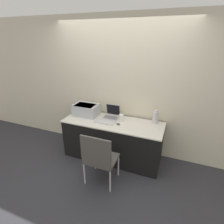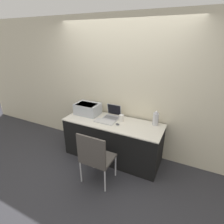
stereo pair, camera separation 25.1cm
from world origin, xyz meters
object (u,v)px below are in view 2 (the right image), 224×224
object	(u,v)px
laptop_left	(112,115)
mouse	(117,124)
external_keyboard	(104,122)
coffee_cup	(121,118)
chair	(95,156)
metal_pitcher	(156,119)
printer	(88,108)

from	to	relation	value
laptop_left	mouse	bearing A→B (deg)	-48.41
laptop_left	external_keyboard	world-z (taller)	laptop_left
coffee_cup	chair	size ratio (longest dim) A/B	0.13
external_keyboard	metal_pitcher	xyz separation A→B (m)	(0.86, 0.31, 0.11)
metal_pitcher	laptop_left	bearing A→B (deg)	-175.99
external_keyboard	chair	size ratio (longest dim) A/B	0.41
laptop_left	external_keyboard	distance (m)	0.26
mouse	metal_pitcher	xyz separation A→B (m)	(0.59, 0.32, 0.10)
mouse	metal_pitcher	size ratio (longest dim) A/B	0.27
printer	mouse	world-z (taller)	printer
laptop_left	chair	xyz separation A→B (m)	(0.15, -0.91, -0.30)
printer	mouse	distance (m)	0.77
printer	mouse	bearing A→B (deg)	-13.93
coffee_cup	mouse	world-z (taller)	coffee_cup
laptop_left	coffee_cup	world-z (taller)	laptop_left
printer	coffee_cup	distance (m)	0.74
external_keyboard	chair	world-z (taller)	chair
laptop_left	chair	bearing A→B (deg)	-80.46
printer	chair	distance (m)	1.13
printer	laptop_left	world-z (taller)	laptop_left
printer	external_keyboard	bearing A→B (deg)	-20.74
mouse	chair	xyz separation A→B (m)	(-0.08, -0.65, -0.26)
printer	chair	xyz separation A→B (m)	(0.67, -0.83, -0.37)
printer	metal_pitcher	distance (m)	1.34
external_keyboard	mouse	distance (m)	0.27
mouse	printer	bearing A→B (deg)	166.07
mouse	laptop_left	bearing A→B (deg)	131.59
mouse	chair	world-z (taller)	chair
mouse	coffee_cup	bearing A→B (deg)	92.55
coffee_cup	metal_pitcher	distance (m)	0.62
mouse	external_keyboard	bearing A→B (deg)	179.24
chair	coffee_cup	bearing A→B (deg)	85.31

